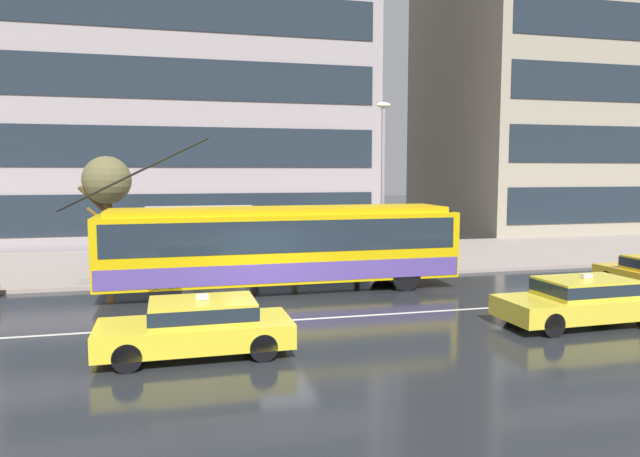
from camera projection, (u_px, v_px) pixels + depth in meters
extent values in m
plane|color=#24272C|center=(270.00, 311.00, 17.40)|extent=(160.00, 160.00, 0.00)
cube|color=gray|center=(237.00, 261.00, 26.62)|extent=(80.00, 10.00, 0.14)
cube|color=silver|center=(277.00, 321.00, 16.24)|extent=(72.00, 0.14, 0.01)
cube|color=#D9B00A|center=(282.00, 246.00, 20.32)|extent=(12.30, 2.55, 2.29)
cube|color=gold|center=(282.00, 210.00, 20.20)|extent=(11.56, 2.30, 0.20)
cube|color=#1E2833|center=(282.00, 233.00, 20.27)|extent=(11.81, 2.58, 1.05)
cube|color=#564193|center=(282.00, 267.00, 20.39)|extent=(12.18, 2.58, 0.64)
cube|color=#1E2833|center=(442.00, 229.00, 21.77)|extent=(0.13, 2.18, 1.15)
cube|color=black|center=(439.00, 213.00, 21.67)|extent=(0.17, 1.88, 0.28)
cylinder|color=black|center=(135.00, 174.00, 19.23)|extent=(4.75, 0.09, 2.40)
cylinder|color=black|center=(134.00, 174.00, 18.55)|extent=(4.75, 0.09, 2.40)
cylinder|color=black|center=(383.00, 266.00, 22.49)|extent=(1.04, 0.31, 1.04)
cylinder|color=black|center=(405.00, 276.00, 20.39)|extent=(1.04, 0.31, 1.04)
cylinder|color=black|center=(166.00, 275.00, 20.50)|extent=(1.04, 0.31, 1.04)
cylinder|color=black|center=(166.00, 287.00, 18.40)|extent=(1.04, 0.31, 1.04)
cylinder|color=black|center=(608.00, 279.00, 20.84)|extent=(0.22, 0.63, 0.62)
cube|color=yellow|center=(195.00, 333.00, 13.17)|extent=(4.33, 1.86, 0.55)
cube|color=yellow|center=(202.00, 310.00, 13.16)|extent=(2.34, 1.58, 0.48)
cube|color=#1E2833|center=(202.00, 309.00, 13.16)|extent=(2.39, 1.60, 0.31)
cube|color=silver|center=(202.00, 297.00, 13.13)|extent=(0.28, 0.16, 0.12)
cylinder|color=black|center=(127.00, 358.00, 12.06)|extent=(0.62, 0.21, 0.62)
cylinder|color=black|center=(132.00, 337.00, 13.60)|extent=(0.62, 0.21, 0.62)
cylinder|color=black|center=(263.00, 347.00, 12.77)|extent=(0.62, 0.21, 0.62)
cylinder|color=black|center=(253.00, 328.00, 14.32)|extent=(0.62, 0.21, 0.62)
cube|color=yellow|center=(579.00, 306.00, 15.81)|extent=(4.48, 1.96, 0.55)
cube|color=yellow|center=(586.00, 287.00, 15.81)|extent=(2.44, 1.64, 0.48)
cube|color=#1E2833|center=(586.00, 286.00, 15.81)|extent=(2.48, 1.66, 0.31)
cube|color=silver|center=(586.00, 276.00, 15.78)|extent=(0.28, 0.17, 0.12)
cylinder|color=black|center=(553.00, 325.00, 14.66)|extent=(0.63, 0.22, 0.62)
cylinder|color=black|center=(514.00, 310.00, 16.22)|extent=(0.63, 0.22, 0.62)
cylinder|color=black|center=(602.00, 304.00, 17.01)|extent=(0.63, 0.22, 0.62)
cylinder|color=gray|center=(252.00, 241.00, 23.08)|extent=(0.08, 0.08, 2.54)
cylinder|color=gray|center=(149.00, 244.00, 22.14)|extent=(0.08, 0.08, 2.54)
cylinder|color=gray|center=(248.00, 238.00, 24.30)|extent=(0.08, 0.08, 2.54)
cylinder|color=gray|center=(150.00, 240.00, 23.36)|extent=(0.08, 0.08, 2.54)
cube|color=#99ADB2|center=(200.00, 238.00, 23.83)|extent=(3.74, 0.04, 2.03)
cube|color=#B2B2B7|center=(200.00, 208.00, 23.09)|extent=(4.24, 1.56, 0.08)
cube|color=brown|center=(201.00, 260.00, 23.61)|extent=(2.76, 0.36, 0.08)
cylinder|color=black|center=(296.00, 258.00, 24.29)|extent=(0.14, 0.14, 0.85)
cylinder|color=black|center=(293.00, 258.00, 24.18)|extent=(0.14, 0.14, 0.85)
cylinder|color=#936E5F|center=(294.00, 240.00, 24.17)|extent=(0.49, 0.49, 0.63)
sphere|color=#E1AF7F|center=(294.00, 230.00, 24.13)|extent=(0.21, 0.21, 0.21)
cone|color=red|center=(292.00, 224.00, 24.02)|extent=(1.45, 1.45, 0.29)
cylinder|color=#333333|center=(292.00, 236.00, 24.07)|extent=(0.02, 0.02, 0.77)
cylinder|color=#282829|center=(255.00, 260.00, 23.63)|extent=(0.14, 0.14, 0.85)
cylinder|color=#282829|center=(257.00, 261.00, 23.50)|extent=(0.14, 0.14, 0.85)
cylinder|color=#4B4C5A|center=(256.00, 242.00, 23.49)|extent=(0.48, 0.48, 0.64)
sphere|color=#CD9090|center=(256.00, 232.00, 23.45)|extent=(0.22, 0.22, 0.22)
cylinder|color=black|center=(356.00, 259.00, 24.14)|extent=(0.14, 0.14, 0.84)
cylinder|color=black|center=(358.00, 259.00, 24.01)|extent=(0.14, 0.14, 0.84)
cylinder|color=black|center=(357.00, 242.00, 24.01)|extent=(0.45, 0.45, 0.57)
sphere|color=tan|center=(357.00, 233.00, 23.97)|extent=(0.20, 0.20, 0.20)
cone|color=#C92667|center=(359.00, 226.00, 23.84)|extent=(1.48, 1.48, 0.29)
cylinder|color=#333333|center=(359.00, 238.00, 23.89)|extent=(0.02, 0.02, 0.72)
cylinder|color=gray|center=(383.00, 189.00, 23.88)|extent=(0.16, 0.16, 6.56)
ellipsoid|color=silver|center=(384.00, 105.00, 23.55)|extent=(0.60, 0.32, 0.24)
cylinder|color=brown|center=(109.00, 235.00, 22.90)|extent=(0.35, 0.35, 3.08)
cylinder|color=brown|center=(98.00, 217.00, 22.83)|extent=(0.91, 0.35, 0.77)
cylinder|color=brown|center=(97.00, 197.00, 22.71)|extent=(0.94, 0.27, 1.00)
cylinder|color=brown|center=(93.00, 201.00, 22.59)|extent=(1.14, 0.30, 1.17)
sphere|color=brown|center=(107.00, 180.00, 22.70)|extent=(1.87, 1.87, 1.87)
cube|color=#9A8F93|center=(188.00, 40.00, 36.28)|extent=(21.06, 12.59, 24.59)
cube|color=#1E2833|center=(195.00, 213.00, 31.17)|extent=(19.80, 0.06, 2.11)
cube|color=#1E2833|center=(194.00, 147.00, 30.83)|extent=(19.80, 0.06, 2.11)
cube|color=#1E2833|center=(193.00, 79.00, 30.49)|extent=(19.80, 0.06, 2.11)
cube|color=#1E2833|center=(191.00, 10.00, 30.15)|extent=(19.80, 0.06, 2.11)
cube|color=gray|center=(578.00, 75.00, 43.56)|extent=(21.31, 14.28, 22.62)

